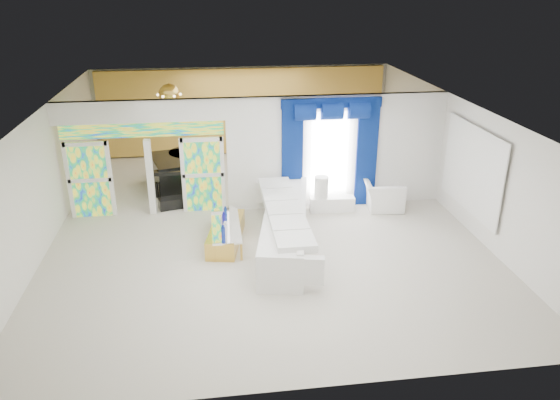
{
  "coord_description": "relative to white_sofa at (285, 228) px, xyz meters",
  "views": [
    {
      "loc": [
        -1.19,
        -12.25,
        5.73
      ],
      "look_at": [
        0.3,
        -1.2,
        1.1
      ],
      "focal_mm": 34.31,
      "sensor_mm": 36.0,
      "label": 1
    }
  ],
  "objects": [
    {
      "name": "dividing_header",
      "position": [
        -3.26,
        2.25,
        2.31
      ],
      "size": [
        4.3,
        0.18,
        0.55
      ],
      "primitive_type": "cube",
      "color": "white",
      "rests_on": "dividing_wall"
    },
    {
      "name": "wall_mirror",
      "position": [
        4.53,
        0.25,
        1.14
      ],
      "size": [
        0.04,
        2.7,
        1.9
      ],
      "primitive_type": "cube",
      "color": "white",
      "rests_on": "ground"
    },
    {
      "name": "floor",
      "position": [
        -0.41,
        1.25,
        -0.41
      ],
      "size": [
        12.0,
        12.0,
        0.0
      ],
      "primitive_type": "plane",
      "color": "#B7AF9E",
      "rests_on": "ground"
    },
    {
      "name": "chandelier",
      "position": [
        -2.71,
        4.65,
        2.24
      ],
      "size": [
        0.6,
        0.6,
        0.6
      ],
      "primitive_type": "sphere",
      "color": "gold",
      "rests_on": "ceiling"
    },
    {
      "name": "blue_drape_right",
      "position": [
        2.49,
        2.12,
        0.99
      ],
      "size": [
        0.55,
        0.1,
        2.8
      ],
      "primitive_type": "cube",
      "color": "#030B4A",
      "rests_on": "ground"
    },
    {
      "name": "white_sofa",
      "position": [
        0.0,
        0.0,
        0.0
      ],
      "size": [
        1.74,
        4.43,
        0.83
      ],
      "primitive_type": "cube",
      "rotation": [
        0.0,
        0.0,
        -0.19
      ],
      "color": "white",
      "rests_on": "ground"
    },
    {
      "name": "grand_piano",
      "position": [
        -2.62,
        4.14,
        0.04
      ],
      "size": [
        1.76,
        2.06,
        0.9
      ],
      "primitive_type": "cube",
      "rotation": [
        0.0,
        0.0,
        0.26
      ],
      "color": "black",
      "rests_on": "ground"
    },
    {
      "name": "coffee_table",
      "position": [
        -1.35,
        0.3,
        -0.2
      ],
      "size": [
        1.01,
        2.03,
        0.43
      ],
      "primitive_type": "cube",
      "rotation": [
        0.0,
        0.0,
        -0.19
      ],
      "color": "gold",
      "rests_on": "ground"
    },
    {
      "name": "table_lamp",
      "position": [
        1.21,
        1.77,
        0.27
      ],
      "size": [
        0.36,
        0.36,
        0.58
      ],
      "primitive_type": "cylinder",
      "color": "silver",
      "rests_on": "console_table"
    },
    {
      "name": "blue_drape_left",
      "position": [
        0.49,
        2.12,
        0.99
      ],
      "size": [
        0.55,
        0.1,
        2.8
      ],
      "primitive_type": "cube",
      "color": "#030B4A",
      "rests_on": "ground"
    },
    {
      "name": "piano_bench",
      "position": [
        -2.62,
        2.54,
        -0.27
      ],
      "size": [
        0.94,
        0.56,
        0.29
      ],
      "primitive_type": "cube",
      "rotation": [
        0.0,
        0.0,
        0.26
      ],
      "color": "black",
      "rests_on": "ground"
    },
    {
      "name": "tv_console",
      "position": [
        -5.14,
        3.82,
        -0.05
      ],
      "size": [
        0.51,
        0.46,
        0.73
      ],
      "primitive_type": "cube",
      "rotation": [
        0.0,
        0.0,
        0.0
      ],
      "color": "tan",
      "rests_on": "ground"
    },
    {
      "name": "dividing_wall",
      "position": [
        1.74,
        2.25,
        1.09
      ],
      "size": [
        5.7,
        0.18,
        3.0
      ],
      "primitive_type": "cube",
      "color": "white",
      "rests_on": "ground"
    },
    {
      "name": "window_pane",
      "position": [
        1.49,
        2.15,
        1.04
      ],
      "size": [
        1.0,
        0.02,
        2.3
      ],
      "primitive_type": "cube",
      "color": "white",
      "rests_on": "dividing_wall"
    },
    {
      "name": "gold_curtains",
      "position": [
        -0.41,
        7.15,
        1.09
      ],
      "size": [
        9.7,
        0.12,
        2.9
      ],
      "primitive_type": "cube",
      "color": "gold",
      "rests_on": "ground"
    },
    {
      "name": "stained_panel_left",
      "position": [
        -4.69,
        2.25,
        0.59
      ],
      "size": [
        0.95,
        0.04,
        2.0
      ],
      "primitive_type": "cube",
      "color": "#994C3F",
      "rests_on": "ground"
    },
    {
      "name": "stained_panel_right",
      "position": [
        -1.84,
        2.25,
        0.59
      ],
      "size": [
        0.95,
        0.04,
        2.0
      ],
      "primitive_type": "cube",
      "color": "#994C3F",
      "rests_on": "ground"
    },
    {
      "name": "stained_transom",
      "position": [
        -3.26,
        2.25,
        1.84
      ],
      "size": [
        4.0,
        0.05,
        0.35
      ],
      "primitive_type": "cube",
      "color": "#994C3F",
      "rests_on": "dividing_header"
    },
    {
      "name": "console_table",
      "position": [
        1.51,
        1.77,
        -0.22
      ],
      "size": [
        1.19,
        0.44,
        0.39
      ],
      "primitive_type": "cube",
      "rotation": [
        0.0,
        0.0,
        -0.06
      ],
      "color": "white",
      "rests_on": "ground"
    },
    {
      "name": "decanters",
      "position": [
        -1.39,
        0.27,
        0.11
      ],
      "size": [
        0.18,
        1.17,
        0.26
      ],
      "color": "#16148C",
      "rests_on": "coffee_table"
    },
    {
      "name": "blue_pelmet",
      "position": [
        1.49,
        2.12,
        2.41
      ],
      "size": [
        2.6,
        0.12,
        0.25
      ],
      "primitive_type": "cube",
      "color": "#030B4A",
      "rests_on": "dividing_wall"
    },
    {
      "name": "armchair",
      "position": [
        2.91,
        1.85,
        -0.03
      ],
      "size": [
        1.17,
        1.3,
        0.77
      ],
      "primitive_type": "imported",
      "rotation": [
        0.0,
        0.0,
        1.45
      ],
      "color": "white",
      "rests_on": "ground"
    }
  ]
}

